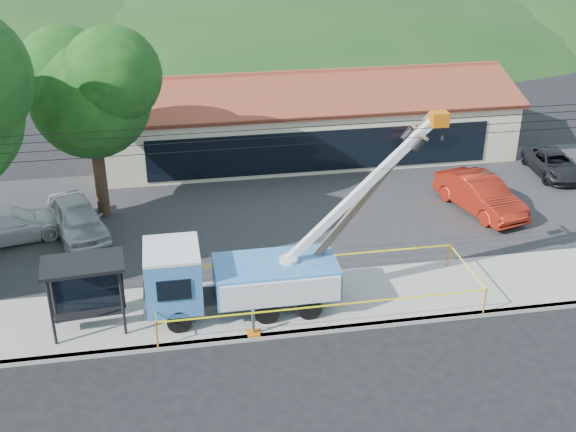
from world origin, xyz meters
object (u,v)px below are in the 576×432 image
Objects in this scene: utility_truck at (237,275)px; car_dark at (551,176)px; car_red at (478,212)px; car_white at (11,242)px; bus_shelter at (85,278)px; car_silver at (80,238)px; leaning_pole at (362,200)px.

utility_truck is 20.48m from car_dark.
utility_truck is 2.08× the size of car_red.
car_white reaches higher than car_dark.
car_white is at bearing 113.21° from bus_shelter.
car_dark is (26.93, 2.70, 0.00)m from car_white.
car_white is at bearing 141.41° from utility_truck.
car_red is 6.63m from car_dark.
bus_shelter is at bearing -178.71° from utility_truck.
utility_truck is 2.17× the size of car_silver.
bus_shelter is (-5.21, -0.12, 0.50)m from utility_truck.
car_silver is at bearing -107.07° from car_white.
bus_shelter reaches higher than car_dark.
bus_shelter reaches higher than car_silver.
bus_shelter reaches higher than car_white.
car_red is (12.17, 6.49, -1.60)m from utility_truck.
bus_shelter is 8.62m from car_white.
car_dark is at bearing 19.05° from bus_shelter.
car_red is (17.38, 6.61, -2.09)m from bus_shelter.
car_dark is (5.64, 3.49, 0.00)m from car_red.
leaning_pole reaches higher than car_red.
car_white is (-2.94, 0.14, 0.00)m from car_silver.
car_red reaches higher than car_silver.
bus_shelter is at bearing -166.50° from car_white.
car_white is (-21.29, 0.79, 0.00)m from car_red.
car_red reaches higher than car_dark.
car_silver is (-6.18, 7.14, -1.60)m from utility_truck.
utility_truck reaches higher than car_silver.
leaning_pole reaches higher than car_white.
utility_truck is 2.09× the size of car_white.
car_dark is at bearing 17.32° from car_red.
leaning_pole is at bearing -139.17° from car_dark.
car_dark is (13.19, 9.57, -3.98)m from leaning_pole.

